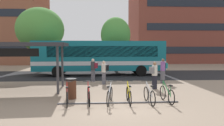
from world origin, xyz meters
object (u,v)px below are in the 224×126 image
at_px(parked_bicycle_red_0, 67,97).
at_px(parked_bicycle_green_5, 167,94).
at_px(city_bus, 99,56).
at_px(trash_bin, 71,89).
at_px(parked_bicycle_red_1, 89,96).
at_px(parked_bicycle_silver_4, 149,95).
at_px(parked_bicycle_yellow_3, 129,95).
at_px(street_tree_1, 116,35).
at_px(parked_bicycle_silver_2, 110,96).
at_px(street_tree_0, 40,29).
at_px(commuter_teal_pack_0, 163,69).
at_px(commuter_grey_pack_3, 154,73).
at_px(transit_shelter, 14,46).
at_px(commuter_black_pack_1, 104,71).
at_px(commuter_maroon_pack_2, 93,68).

distance_m(parked_bicycle_red_0, parked_bicycle_green_5, 4.69).
height_order(city_bus, parked_bicycle_red_0, city_bus).
height_order(parked_bicycle_red_0, trash_bin, trash_bin).
bearing_deg(parked_bicycle_red_1, parked_bicycle_red_0, 88.42).
distance_m(parked_bicycle_red_1, trash_bin, 1.48).
distance_m(parked_bicycle_red_0, parked_bicycle_silver_4, 3.79).
distance_m(parked_bicycle_yellow_3, trash_bin, 3.02).
xyz_separation_m(city_bus, trash_bin, (-1.30, -9.30, -1.26)).
bearing_deg(street_tree_1, parked_bicycle_yellow_3, -91.16).
bearing_deg(parked_bicycle_silver_2, city_bus, 13.81).
xyz_separation_m(parked_bicycle_silver_2, parked_bicycle_green_5, (2.74, 0.16, 0.00)).
bearing_deg(street_tree_1, street_tree_0, -179.39).
bearing_deg(commuter_teal_pack_0, street_tree_0, -64.36).
relative_size(commuter_teal_pack_0, commuter_grey_pack_3, 1.05).
distance_m(parked_bicycle_yellow_3, commuter_teal_pack_0, 6.41).
relative_size(parked_bicycle_green_5, street_tree_0, 0.25).
bearing_deg(parked_bicycle_red_1, city_bus, -8.49).
bearing_deg(commuter_grey_pack_3, trash_bin, 174.77).
xyz_separation_m(transit_shelter, street_tree_0, (-1.39, 10.55, 1.84)).
distance_m(commuter_black_pack_1, commuter_grey_pack_3, 3.65).
distance_m(parked_bicycle_silver_2, street_tree_0, 15.97).
distance_m(transit_shelter, commuter_maroon_pack_2, 5.90).
xyz_separation_m(city_bus, street_tree_0, (-6.33, 3.36, 2.77)).
height_order(parked_bicycle_yellow_3, commuter_maroon_pack_2, commuter_maroon_pack_2).
xyz_separation_m(city_bus, parked_bicycle_silver_4, (2.48, -10.43, -1.39)).
relative_size(transit_shelter, street_tree_0, 0.92).
distance_m(parked_bicycle_green_5, commuter_maroon_pack_2, 7.42).
xyz_separation_m(parked_bicycle_silver_2, commuter_teal_pack_0, (4.11, 5.53, 0.66)).
distance_m(parked_bicycle_red_1, commuter_black_pack_1, 5.41).
bearing_deg(commuter_grey_pack_3, commuter_teal_pack_0, 30.67).
xyz_separation_m(commuter_teal_pack_0, commuter_black_pack_1, (-4.30, -0.23, -0.08)).
xyz_separation_m(commuter_teal_pack_0, commuter_grey_pack_3, (-1.20, -2.16, -0.05)).
height_order(parked_bicycle_silver_4, commuter_black_pack_1, commuter_black_pack_1).
bearing_deg(parked_bicycle_red_1, commuter_black_pack_1, -15.04).
bearing_deg(parked_bicycle_red_0, commuter_maroon_pack_2, -16.69).
height_order(city_bus, parked_bicycle_green_5, city_bus).
relative_size(city_bus, parked_bicycle_red_1, 7.05).
height_order(transit_shelter, street_tree_0, street_tree_0).
bearing_deg(trash_bin, commuter_teal_pack_0, 36.23).
relative_size(parked_bicycle_silver_4, parked_bicycle_green_5, 1.00).
xyz_separation_m(parked_bicycle_silver_2, trash_bin, (-1.93, 1.11, 0.13)).
bearing_deg(parked_bicycle_yellow_3, commuter_black_pack_1, 11.54).
bearing_deg(parked_bicycle_silver_4, parked_bicycle_yellow_3, 82.02).
bearing_deg(parked_bicycle_red_1, commuter_grey_pack_3, -55.49).
bearing_deg(commuter_teal_pack_0, parked_bicycle_red_1, 19.75).
bearing_deg(commuter_maroon_pack_2, street_tree_1, -88.83).
height_order(parked_bicycle_red_1, commuter_maroon_pack_2, commuter_maroon_pack_2).
bearing_deg(parked_bicycle_silver_4, city_bus, 8.29).
xyz_separation_m(parked_bicycle_green_5, street_tree_1, (-1.57, 13.69, 3.61)).
distance_m(parked_bicycle_green_5, street_tree_1, 14.24).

